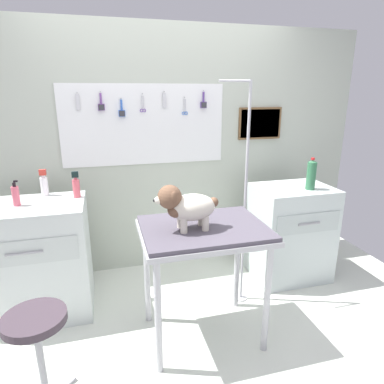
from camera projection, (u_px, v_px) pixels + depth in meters
The scene contains 12 objects.
ground at pixel (197, 349), 2.34m from camera, with size 4.40×4.00×0.04m, color silver.
rear_wall_panel at pixel (162, 152), 3.19m from camera, with size 4.00×0.11×2.30m.
grooming_table at pixel (204, 240), 2.25m from camera, with size 0.84×0.64×0.86m.
grooming_arm at pixel (244, 206), 2.65m from camera, with size 0.30×0.11×1.79m.
dog at pixel (186, 206), 2.12m from camera, with size 0.43×0.20×0.31m.
counter_left at pixel (36, 260), 2.60m from camera, with size 0.80×0.58×0.91m.
cabinet_right at pixel (290, 232), 3.14m from camera, with size 0.68×0.54×0.89m.
stool at pixel (37, 333), 1.77m from camera, with size 0.33×0.33×0.59m.
spray_bottle_short at pixel (16, 196), 2.43m from camera, with size 0.05×0.05×0.19m.
detangler_spray at pixel (76, 186), 2.62m from camera, with size 0.06×0.06×0.21m.
conditioner_bottle at pixel (44, 184), 2.67m from camera, with size 0.06×0.06×0.21m.
soda_bottle at pixel (311, 175), 2.91m from camera, with size 0.08×0.08×0.28m.
Camera 1 is at (-0.53, -1.85, 1.71)m, focal length 31.29 mm.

